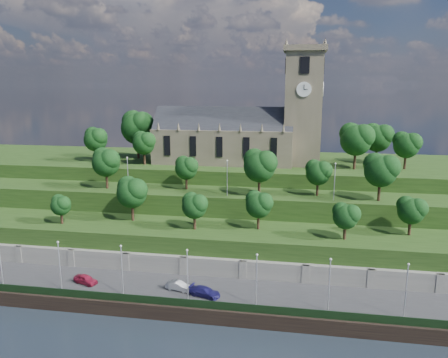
% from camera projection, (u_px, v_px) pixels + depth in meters
% --- Properties ---
extents(ground, '(320.00, 320.00, 0.00)m').
position_uv_depth(ground, '(198.00, 323.00, 61.57)').
color(ground, black).
rests_on(ground, ground).
extents(promenade, '(160.00, 12.00, 2.00)m').
position_uv_depth(promenade, '(206.00, 297.00, 67.14)').
color(promenade, '#2D2D30').
rests_on(promenade, ground).
extents(quay_wall, '(160.00, 0.50, 2.20)m').
position_uv_depth(quay_wall, '(197.00, 316.00, 61.29)').
color(quay_wall, black).
rests_on(quay_wall, ground).
extents(fence, '(160.00, 0.10, 1.20)m').
position_uv_depth(fence, '(198.00, 304.00, 61.60)').
color(fence, black).
rests_on(fence, promenade).
extents(retaining_wall, '(160.00, 2.10, 5.00)m').
position_uv_depth(retaining_wall, '(214.00, 271.00, 72.58)').
color(retaining_wall, slate).
rests_on(retaining_wall, ground).
extents(embankment_lower, '(160.00, 12.00, 8.00)m').
position_uv_depth(embankment_lower, '(220.00, 250.00, 78.08)').
color(embankment_lower, '#1F3A13').
rests_on(embankment_lower, ground).
extents(embankment_upper, '(160.00, 10.00, 12.00)m').
position_uv_depth(embankment_upper, '(229.00, 221.00, 88.26)').
color(embankment_upper, '#1F3A13').
rests_on(embankment_upper, ground).
extents(hilltop, '(160.00, 32.00, 15.00)m').
position_uv_depth(hilltop, '(243.00, 190.00, 108.19)').
color(hilltop, '#1F3A13').
rests_on(hilltop, ground).
extents(church, '(38.60, 12.35, 27.60)m').
position_uv_depth(church, '(244.00, 131.00, 101.04)').
color(church, brown).
rests_on(church, hilltop).
extents(trees_lower, '(65.79, 8.86, 8.36)m').
position_uv_depth(trees_lower, '(224.00, 202.00, 76.67)').
color(trees_lower, black).
rests_on(trees_lower, embankment_lower).
extents(trees_upper, '(59.96, 8.33, 9.07)m').
position_uv_depth(trees_upper, '(251.00, 166.00, 83.98)').
color(trees_upper, black).
rests_on(trees_upper, embankment_upper).
extents(trees_hilltop, '(76.47, 15.70, 11.85)m').
position_uv_depth(trees_hilltop, '(240.00, 134.00, 100.72)').
color(trees_hilltop, black).
rests_on(trees_hilltop, hilltop).
extents(lamp_posts_promenade, '(60.36, 0.36, 7.97)m').
position_uv_depth(lamp_posts_promenade, '(187.00, 271.00, 62.92)').
color(lamp_posts_promenade, '#B2B2B7').
rests_on(lamp_posts_promenade, promenade).
extents(lamp_posts_upper, '(40.36, 0.36, 7.05)m').
position_uv_depth(lamp_posts_upper, '(227.00, 175.00, 83.25)').
color(lamp_posts_upper, '#B2B2B7').
rests_on(lamp_posts_upper, embankment_upper).
extents(car_left, '(4.47, 2.98, 1.41)m').
position_uv_depth(car_left, '(86.00, 279.00, 69.19)').
color(car_left, maroon).
rests_on(car_left, promenade).
extents(car_middle, '(4.25, 2.31, 1.33)m').
position_uv_depth(car_middle, '(179.00, 286.00, 67.00)').
color(car_middle, '#9A9A9E').
rests_on(car_middle, promenade).
extents(car_right, '(5.18, 3.23, 1.40)m').
position_uv_depth(car_right, '(205.00, 292.00, 65.05)').
color(car_right, navy).
rests_on(car_right, promenade).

